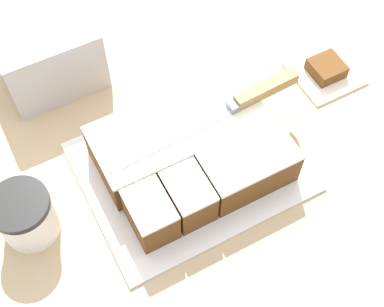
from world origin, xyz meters
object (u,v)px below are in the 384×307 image
object	(u,v)px
storage_box	(48,55)
cake	(193,152)
cake_board	(192,166)
brownie	(327,68)
knife	(249,98)
coffee_cup	(26,216)

from	to	relation	value
storage_box	cake	bearing A→B (deg)	-64.64
cake_board	cake	distance (m)	0.04
cake_board	brownie	xyz separation A→B (m)	(0.34, 0.06, 0.02)
cake	brownie	distance (m)	0.34
knife	coffee_cup	size ratio (longest dim) A/B	3.67
cake	coffee_cup	xyz separation A→B (m)	(-0.29, 0.02, 0.00)
cake	knife	world-z (taller)	knife
storage_box	brownie	bearing A→B (deg)	-27.11
cake	brownie	world-z (taller)	cake
knife	storage_box	size ratio (longest dim) A/B	1.94
cake_board	knife	bearing A→B (deg)	12.24
cake	knife	distance (m)	0.14
brownie	storage_box	world-z (taller)	storage_box
coffee_cup	cake	bearing A→B (deg)	-3.53
storage_box	cake_board	bearing A→B (deg)	-65.06
cake	storage_box	world-z (taller)	storage_box
brownie	storage_box	xyz separation A→B (m)	(-0.48, 0.25, 0.05)
cake	storage_box	bearing A→B (deg)	115.36
cake	coffee_cup	distance (m)	0.30
cake_board	brownie	size ratio (longest dim) A/B	6.08
knife	brownie	bearing A→B (deg)	-172.77
cake	knife	xyz separation A→B (m)	(0.12, 0.03, 0.05)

